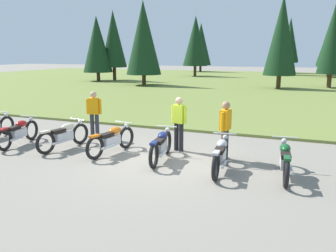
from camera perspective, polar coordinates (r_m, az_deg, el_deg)
The scene contains 12 objects.
ground_plane at distance 9.61m, azimuth -1.32°, elevation -5.96°, with size 140.00×140.00×0.00m, color gray.
grass_moorland at distance 34.55m, azimuth 15.61°, elevation 6.75°, with size 80.00×44.00×0.10m, color olive.
forest_treeline at distance 41.91m, azimuth 18.07°, elevation 13.45°, with size 38.71×28.70×8.24m.
motorcycle_red at distance 12.22m, azimuth -23.59°, elevation -0.92°, with size 0.66×2.09×0.88m.
motorcycle_cream at distance 11.24m, azimuth -16.91°, elevation -1.50°, with size 0.65×2.09×0.88m.
motorcycle_orange at distance 10.38m, azimuth -9.36°, elevation -2.22°, with size 0.66×2.08×0.88m.
motorcycle_navy at distance 9.60m, azimuth -1.14°, elevation -3.24°, with size 0.63×2.10×0.88m.
motorcycle_silver at distance 8.83m, azimuth 8.78°, elevation -4.74°, with size 0.62×2.10×0.88m.
motorcycle_british_green at distance 8.80m, azimuth 18.87°, elevation -5.33°, with size 0.62×2.10×0.88m.
rider_near_row_end at distance 10.45m, azimuth 1.82°, elevation 0.89°, with size 0.53×0.31×1.67m.
rider_checking_bike at distance 12.28m, azimuth -12.20°, elevation 2.30°, with size 0.53×0.31×1.67m.
rider_in_hivis_vest at distance 9.67m, azimuth 9.51°, elevation -0.18°, with size 0.28×0.54×1.67m.
Camera 1 is at (3.55, -8.42, 2.96)m, focal length 36.64 mm.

